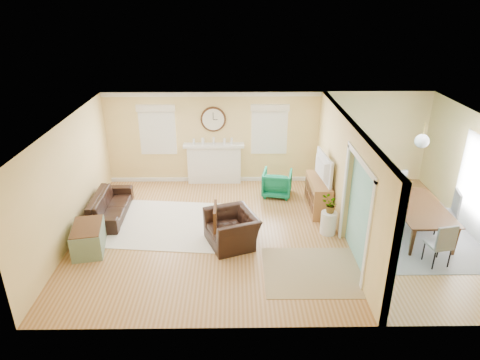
# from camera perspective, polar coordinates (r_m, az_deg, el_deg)

# --- Properties ---
(floor) EXTENTS (9.00, 9.00, 0.00)m
(floor) POSITION_cam_1_polar(r_m,az_deg,el_deg) (9.89, 4.70, -7.06)
(floor) COLOR #955F2E
(floor) RESTS_ON ground
(wall_back) EXTENTS (9.00, 0.02, 2.60)m
(wall_back) POSITION_cam_1_polar(r_m,az_deg,el_deg) (12.08, 3.65, 5.64)
(wall_back) COLOR #D7BE70
(wall_back) RESTS_ON ground
(wall_front) EXTENTS (9.00, 0.02, 2.60)m
(wall_front) POSITION_cam_1_polar(r_m,az_deg,el_deg) (6.68, 7.38, -10.69)
(wall_front) COLOR #D7BE70
(wall_front) RESTS_ON ground
(wall_left) EXTENTS (0.02, 6.00, 2.60)m
(wall_left) POSITION_cam_1_polar(r_m,az_deg,el_deg) (9.91, -21.89, -0.28)
(wall_left) COLOR #D7BE70
(wall_left) RESTS_ON ground
(ceiling) EXTENTS (9.00, 6.00, 0.02)m
(ceiling) POSITION_cam_1_polar(r_m,az_deg,el_deg) (8.84, 5.26, 7.56)
(ceiling) COLOR white
(ceiling) RESTS_ON wall_back
(partition) EXTENTS (0.17, 6.00, 2.60)m
(partition) POSITION_cam_1_polar(r_m,az_deg,el_deg) (9.78, 13.67, 0.87)
(partition) COLOR #D7BE70
(partition) RESTS_ON ground
(fireplace) EXTENTS (1.70, 0.30, 1.17)m
(fireplace) POSITION_cam_1_polar(r_m,az_deg,el_deg) (12.18, -3.45, 2.30)
(fireplace) COLOR white
(fireplace) RESTS_ON ground
(wall_clock) EXTENTS (0.70, 0.07, 0.70)m
(wall_clock) POSITION_cam_1_polar(r_m,az_deg,el_deg) (11.87, -3.58, 8.09)
(wall_clock) COLOR #4F2E15
(wall_clock) RESTS_ON wall_back
(window_left) EXTENTS (1.05, 0.13, 1.42)m
(window_left) POSITION_cam_1_polar(r_m,az_deg,el_deg) (12.08, -10.98, 7.04)
(window_left) COLOR white
(window_left) RESTS_ON wall_back
(window_right) EXTENTS (1.05, 0.13, 1.42)m
(window_right) POSITION_cam_1_polar(r_m,az_deg,el_deg) (11.93, 3.95, 7.21)
(window_right) COLOR white
(window_right) RESTS_ON wall_back
(french_doors) EXTENTS (0.06, 1.70, 2.20)m
(french_doors) POSITION_cam_1_polar(r_m,az_deg,el_deg) (10.76, 29.26, -0.99)
(french_doors) COLOR white
(french_doors) RESTS_ON ground
(pendant) EXTENTS (0.30, 0.30, 0.55)m
(pendant) POSITION_cam_1_polar(r_m,az_deg,el_deg) (9.73, 23.09, 4.80)
(pendant) COLOR gold
(pendant) RESTS_ON ceiling
(rug_cream) EXTENTS (2.89, 2.57, 0.01)m
(rug_cream) POSITION_cam_1_polar(r_m,az_deg,el_deg) (10.34, -9.38, -5.80)
(rug_cream) COLOR beige
(rug_cream) RESTS_ON floor
(rug_jute) EXTENTS (2.06, 1.69, 0.01)m
(rug_jute) POSITION_cam_1_polar(r_m,az_deg,el_deg) (8.75, 10.05, -11.90)
(rug_jute) COLOR #9D8A63
(rug_jute) RESTS_ON floor
(rug_grey) EXTENTS (2.51, 3.13, 0.01)m
(rug_grey) POSITION_cam_1_polar(r_m,az_deg,el_deg) (10.63, 22.43, -6.57)
(rug_grey) COLOR gray
(rug_grey) RESTS_ON floor
(sofa) EXTENTS (0.81, 1.95, 0.57)m
(sofa) POSITION_cam_1_polar(r_m,az_deg,el_deg) (10.91, -16.94, -3.26)
(sofa) COLOR black
(sofa) RESTS_ON floor
(eames_chair) EXTENTS (1.30, 1.38, 0.72)m
(eames_chair) POSITION_cam_1_polar(r_m,az_deg,el_deg) (9.30, -1.10, -6.53)
(eames_chair) COLOR black
(eames_chair) RESTS_ON floor
(green_chair) EXTENTS (0.88, 0.90, 0.70)m
(green_chair) POSITION_cam_1_polar(r_m,az_deg,el_deg) (11.52, 4.96, -0.41)
(green_chair) COLOR #0C6936
(green_chair) RESTS_ON floor
(trunk) EXTENTS (0.78, 1.09, 0.57)m
(trunk) POSITION_cam_1_polar(r_m,az_deg,el_deg) (9.67, -19.56, -7.29)
(trunk) COLOR gray
(trunk) RESTS_ON floor
(credenza) EXTENTS (0.46, 1.35, 0.80)m
(credenza) POSITION_cam_1_polar(r_m,az_deg,el_deg) (10.88, 10.36, -1.94)
(credenza) COLOR #925F3A
(credenza) RESTS_ON floor
(tv) EXTENTS (0.27, 1.18, 0.67)m
(tv) POSITION_cam_1_polar(r_m,az_deg,el_deg) (10.59, 10.55, 1.65)
(tv) COLOR black
(tv) RESTS_ON credenza
(garden_stool) EXTENTS (0.36, 0.36, 0.53)m
(garden_stool) POSITION_cam_1_polar(r_m,az_deg,el_deg) (9.93, 11.71, -5.61)
(garden_stool) COLOR white
(garden_stool) RESTS_ON floor
(potted_plant) EXTENTS (0.42, 0.38, 0.39)m
(potted_plant) POSITION_cam_1_polar(r_m,az_deg,el_deg) (9.72, 11.93, -3.24)
(potted_plant) COLOR #337F33
(potted_plant) RESTS_ON garden_stool
(dining_table) EXTENTS (1.10, 1.97, 0.69)m
(dining_table) POSITION_cam_1_polar(r_m,az_deg,el_deg) (10.47, 22.71, -4.96)
(dining_table) COLOR #4F2E15
(dining_table) RESTS_ON floor
(dining_chair_n) EXTENTS (0.52, 0.52, 1.03)m
(dining_chair_n) POSITION_cam_1_polar(r_m,az_deg,el_deg) (11.21, 20.62, -1.19)
(dining_chair_n) COLOR gray
(dining_chair_n) RESTS_ON floor
(dining_chair_s) EXTENTS (0.50, 0.50, 0.96)m
(dining_chair_s) POSITION_cam_1_polar(r_m,az_deg,el_deg) (9.40, 25.05, -7.24)
(dining_chair_s) COLOR gray
(dining_chair_s) RESTS_ON floor
(dining_chair_w) EXTENTS (0.47, 0.47, 0.97)m
(dining_chair_w) POSITION_cam_1_polar(r_m,az_deg,el_deg) (10.22, 19.68, -3.76)
(dining_chair_w) COLOR white
(dining_chair_w) RESTS_ON floor
(dining_chair_e) EXTENTS (0.55, 0.55, 1.04)m
(dining_chair_e) POSITION_cam_1_polar(r_m,az_deg,el_deg) (10.66, 25.76, -3.40)
(dining_chair_e) COLOR gray
(dining_chair_e) RESTS_ON floor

